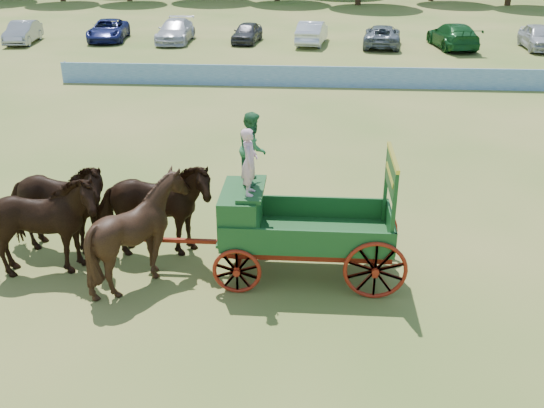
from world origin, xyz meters
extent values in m
plane|color=olive|center=(0.00, 0.00, 0.00)|extent=(160.00, 160.00, 0.00)
imported|color=black|center=(-7.13, -0.61, 1.24)|extent=(3.17, 2.00, 2.48)
imported|color=black|center=(-7.13, 0.49, 1.24)|extent=(3.03, 1.56, 2.48)
imported|color=black|center=(-4.73, -0.61, 1.24)|extent=(2.59, 2.39, 2.48)
imported|color=black|center=(-4.73, 0.49, 1.24)|extent=(3.06, 1.64, 2.48)
cube|color=maroon|center=(-2.53, -0.06, 0.60)|extent=(0.12, 2.00, 0.12)
cube|color=maroon|center=(0.47, -0.06, 0.60)|extent=(0.12, 2.00, 0.12)
cube|color=maroon|center=(-1.03, -0.61, 0.72)|extent=(3.80, 0.10, 0.12)
cube|color=maroon|center=(-1.03, 0.49, 0.72)|extent=(3.80, 0.10, 0.12)
cube|color=maroon|center=(-3.43, -0.06, 0.75)|extent=(2.80, 0.09, 0.09)
cube|color=#1B501A|center=(-1.03, -0.06, 1.00)|extent=(3.80, 1.80, 0.10)
cube|color=#1B501A|center=(-1.03, -0.94, 1.30)|extent=(3.80, 0.06, 0.55)
cube|color=#1B501A|center=(-1.03, 0.82, 1.30)|extent=(3.80, 0.06, 0.55)
cube|color=#1B501A|center=(0.85, -0.06, 1.30)|extent=(0.06, 1.80, 0.55)
cube|color=#1B501A|center=(-2.53, -0.06, 1.55)|extent=(0.85, 1.70, 1.05)
cube|color=#1B501A|center=(-2.28, -0.06, 2.12)|extent=(0.55, 1.50, 0.08)
cube|color=#1B501A|center=(-2.91, -0.06, 1.35)|extent=(0.10, 1.60, 0.65)
cube|color=#1B501A|center=(-2.73, -0.06, 1.05)|extent=(0.55, 1.60, 0.06)
cube|color=#1B501A|center=(0.77, -0.86, 1.95)|extent=(0.08, 0.08, 1.80)
cube|color=#1B501A|center=(0.77, 0.74, 1.95)|extent=(0.08, 0.08, 1.80)
cube|color=#1B501A|center=(0.77, -0.06, 2.55)|extent=(0.07, 1.75, 0.75)
cube|color=gold|center=(0.77, -0.06, 2.95)|extent=(0.08, 1.80, 0.09)
cube|color=gold|center=(0.73, -0.06, 2.55)|extent=(0.02, 1.30, 0.12)
torus|color=maroon|center=(-2.53, -1.01, 0.55)|extent=(1.09, 0.09, 1.09)
torus|color=maroon|center=(-2.53, 0.89, 0.55)|extent=(1.09, 0.09, 1.09)
torus|color=maroon|center=(0.47, -1.01, 0.70)|extent=(1.39, 0.09, 1.39)
torus|color=maroon|center=(0.47, 0.89, 0.70)|extent=(1.39, 0.09, 1.39)
imported|color=beige|center=(-2.28, -0.41, 2.90)|extent=(0.35, 0.54, 1.47)
imported|color=#266738|center=(-2.28, 0.29, 2.97)|extent=(0.61, 0.78, 1.61)
cube|color=#1C6098|center=(-1.00, 18.00, 0.53)|extent=(26.00, 0.08, 1.05)
imported|color=gray|center=(-21.12, 29.05, 0.73)|extent=(2.15, 4.63, 1.47)
imported|color=navy|center=(-15.60, 30.56, 0.71)|extent=(3.03, 5.41, 1.43)
imported|color=silver|center=(-10.72, 30.22, 0.76)|extent=(2.21, 5.26, 1.52)
imported|color=#333338|center=(-5.74, 30.42, 0.68)|extent=(2.09, 4.16, 1.36)
imported|color=silver|center=(-1.25, 30.05, 0.78)|extent=(2.25, 4.92, 1.57)
imported|color=slate|center=(3.45, 29.57, 0.70)|extent=(2.90, 5.30, 1.41)
imported|color=#144C1E|center=(8.06, 29.33, 0.81)|extent=(2.91, 5.79, 1.61)
imported|color=#B2B2B7|center=(13.59, 29.27, 0.80)|extent=(2.09, 4.76, 1.60)
camera|label=1|loc=(-0.94, -12.35, 7.45)|focal=40.00mm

